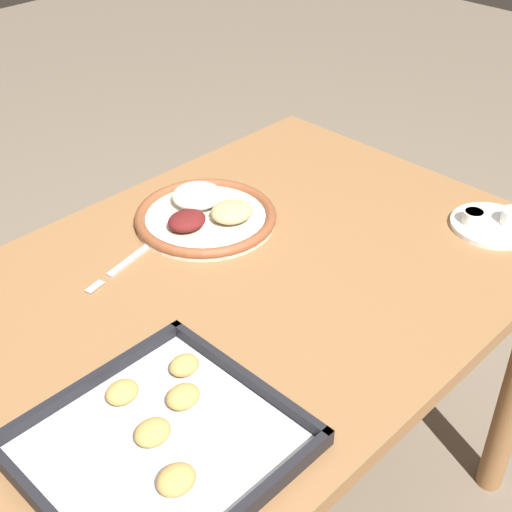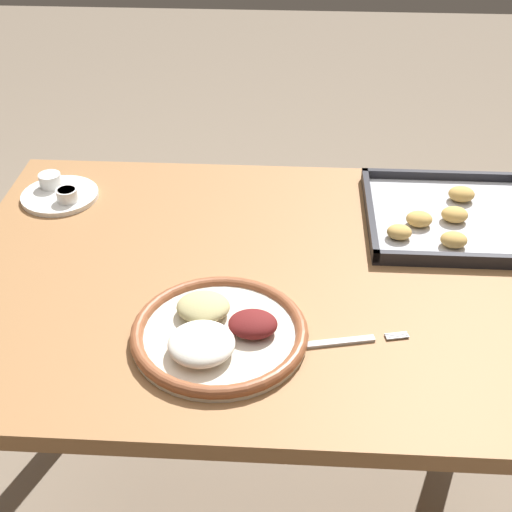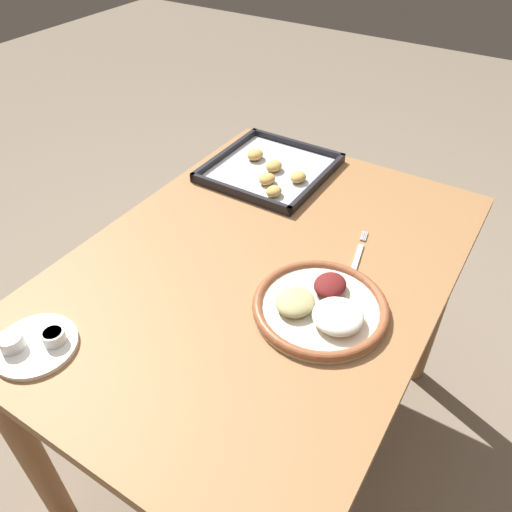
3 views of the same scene
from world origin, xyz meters
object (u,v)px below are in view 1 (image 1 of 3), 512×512
Objects in this scene: saucer_plate at (492,222)px; baking_tray at (160,439)px; fork at (131,259)px; dinner_plate at (205,214)px.

saucer_plate reaches higher than baking_tray.
fork is at bearing -36.65° from saucer_plate.
saucer_plate is at bearing 131.11° from fork.
saucer_plate is at bearing 131.77° from dinner_plate.
dinner_plate is at bearing -138.56° from baking_tray.
baking_tray is (0.40, 0.35, -0.00)m from dinner_plate.
dinner_plate reaches higher than baking_tray.
dinner_plate is at bearing 168.24° from fork.
saucer_plate reaches higher than fork.
fork is 0.42m from baking_tray.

